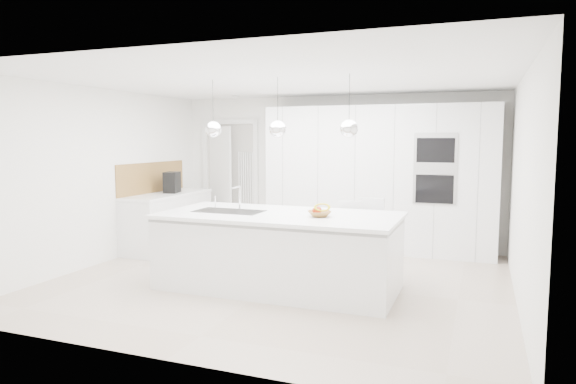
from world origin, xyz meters
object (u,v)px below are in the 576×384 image
at_px(island_base, 278,253).
at_px(bar_stool_right, 370,238).
at_px(fruit_bowl, 319,214).
at_px(bar_stool_left, 348,240).
at_px(espresso_machine, 172,182).

distance_m(island_base, bar_stool_right, 1.29).
xyz_separation_m(fruit_bowl, bar_stool_left, (0.14, 0.81, -0.45)).
xyz_separation_m(fruit_bowl, espresso_machine, (-3.05, 1.63, 0.14)).
relative_size(fruit_bowl, espresso_machine, 0.78).
bearing_deg(bar_stool_left, espresso_machine, 151.37).
bearing_deg(fruit_bowl, espresso_machine, 151.87).
distance_m(fruit_bowl, bar_stool_left, 0.94).
relative_size(espresso_machine, bar_stool_left, 0.35).
bearing_deg(espresso_machine, bar_stool_right, -26.23).
xyz_separation_m(fruit_bowl, bar_stool_right, (0.39, 0.93, -0.43)).
bearing_deg(island_base, bar_stool_right, 44.97).
relative_size(espresso_machine, bar_stool_right, 0.34).
distance_m(espresso_machine, bar_stool_left, 3.35).
xyz_separation_m(island_base, bar_stool_left, (0.66, 0.79, 0.06)).
relative_size(island_base, bar_stool_left, 2.88).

